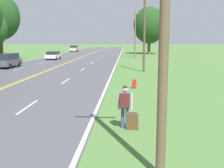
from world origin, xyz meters
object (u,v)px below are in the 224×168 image
hitchhiker_person (125,103)px  car_champagne_suv_receding (74,48)px  car_white_hatchback_mid_far (53,55)px  suitcase (133,122)px  tree_right_cluster (149,25)px  car_dark_grey_van_mid_near (8,60)px  fire_hydrant (134,83)px

hitchhiker_person → car_champagne_suv_receding: 70.35m
car_white_hatchback_mid_far → suitcase: bearing=-160.3°
tree_right_cluster → car_dark_grey_van_mid_near: tree_right_cluster is taller
tree_right_cluster → car_dark_grey_van_mid_near: 39.53m
hitchhiker_person → car_white_hatchback_mid_far: hitchhiker_person is taller
car_champagne_suv_receding → fire_hydrant: bearing=-165.5°
hitchhiker_person → tree_right_cluster: tree_right_cluster is taller
tree_right_cluster → hitchhiker_person: bearing=-95.4°
suitcase → fire_hydrant: bearing=0.8°
tree_right_cluster → car_champagne_suv_receding: bearing=149.4°
car_champagne_suv_receding → tree_right_cluster: bearing=-120.6°
tree_right_cluster → car_dark_grey_van_mid_near: bearing=-120.3°
suitcase → car_white_hatchback_mid_far: bearing=21.6°
tree_right_cluster → car_white_hatchback_mid_far: bearing=-132.9°
fire_hydrant → car_white_hatchback_mid_far: car_white_hatchback_mid_far is taller
hitchhiker_person → fire_hydrant: (0.61, 9.05, -0.66)m
tree_right_cluster → car_champagne_suv_receding: (-20.12, 11.92, -5.75)m
tree_right_cluster → car_champagne_suv_receding: tree_right_cluster is taller
fire_hydrant → tree_right_cluster: 48.47m
tree_right_cluster → car_white_hatchback_mid_far: (-17.93, -19.31, -5.94)m
car_white_hatchback_mid_far → car_champagne_suv_receding: size_ratio=1.04×
hitchhiker_person → car_champagne_suv_receding: (-14.77, 68.78, -0.08)m
fire_hydrant → car_dark_grey_van_mid_near: car_dark_grey_van_mid_near is taller
fire_hydrant → car_champagne_suv_receding: bearing=104.4°
car_white_hatchback_mid_far → car_dark_grey_van_mid_near: bearing=173.5°
suitcase → fire_hydrant: 9.10m
car_white_hatchback_mid_far → car_champagne_suv_receding: 31.30m
hitchhiker_person → car_white_hatchback_mid_far: size_ratio=0.41×
tree_right_cluster → car_white_hatchback_mid_far: tree_right_cluster is taller
car_white_hatchback_mid_far → car_champagne_suv_receding: (-2.19, 31.23, 0.19)m
fire_hydrant → car_white_hatchback_mid_far: 31.42m
suitcase → fire_hydrant: fire_hydrant is taller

